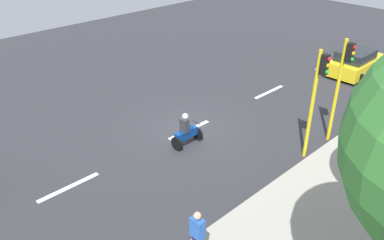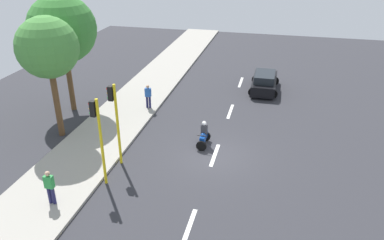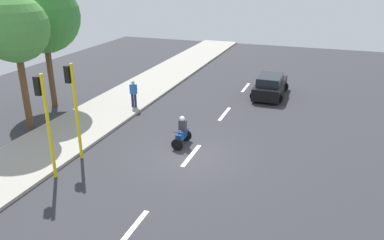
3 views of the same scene
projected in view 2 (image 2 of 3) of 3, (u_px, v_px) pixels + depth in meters
name	position (u px, v px, depth m)	size (l,w,h in m)	color
ground_plane	(215.00, 156.00, 21.07)	(40.00, 60.00, 0.10)	#2D2D33
sidewalk	(99.00, 140.00, 22.48)	(4.00, 60.00, 0.15)	#9E998E
lane_stripe_far_north	(241.00, 82.00, 31.53)	(0.20, 2.40, 0.01)	white
lane_stripe_north	(230.00, 111.00, 26.29)	(0.20, 2.40, 0.01)	white
lane_stripe_mid	(215.00, 155.00, 21.04)	(0.20, 2.40, 0.01)	white
lane_stripe_south	(189.00, 228.00, 15.80)	(0.20, 2.40, 0.01)	white
car_black	(264.00, 82.00, 29.56)	(2.21, 4.38, 1.52)	black
motorcycle	(204.00, 136.00, 21.77)	(0.60, 1.30, 1.53)	black
pedestrian_near_signal	(148.00, 96.00, 26.13)	(0.40, 0.24, 1.69)	#1E1E4C
pedestrian_by_tree	(50.00, 186.00, 16.64)	(0.40, 0.24, 1.69)	#1E1E4C
traffic_light_corner	(115.00, 113.00, 19.07)	(0.49, 0.24, 4.50)	yellow
traffic_light_midblock	(98.00, 130.00, 17.42)	(0.49, 0.24, 4.50)	yellow
street_tree_center	(48.00, 48.00, 20.85)	(3.46, 3.46, 7.20)	brown
street_tree_north	(62.00, 29.00, 24.19)	(4.39, 4.39, 7.84)	brown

